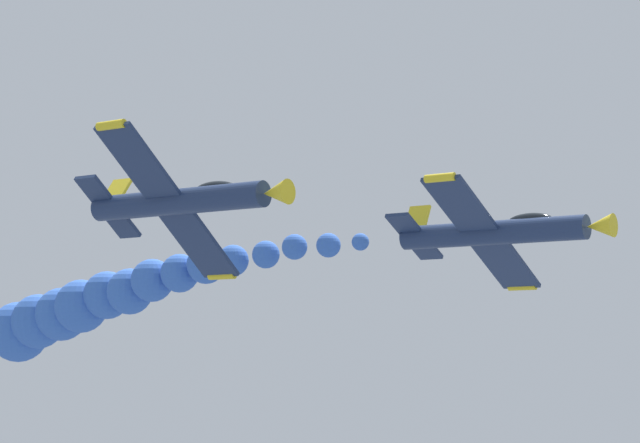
{
  "coord_description": "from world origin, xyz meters",
  "views": [
    {
      "loc": [
        45.53,
        30.39,
        65.6
      ],
      "look_at": [
        0.0,
        0.0,
        71.73
      ],
      "focal_mm": 70.23,
      "sensor_mm": 36.0,
      "label": 1
    }
  ],
  "objects": [
    {
      "name": "airplane_right_inner",
      "position": [
        5.37,
        -3.45,
        72.32
      ],
      "size": [
        7.77,
        10.35,
        6.15
      ],
      "rotation": [
        0.0,
        -0.66,
        0.0
      ],
      "color": "navy"
    },
    {
      "name": "smoke_trail_left_inner",
      "position": [
        -6.38,
        -20.4,
        68.7
      ],
      "size": [
        4.3,
        27.44,
        6.35
      ],
      "color": "blue"
    },
    {
      "name": "airplane_left_inner",
      "position": [
        -5.31,
        5.95,
        71.38
      ],
      "size": [
        8.65,
        10.35,
        4.73
      ],
      "rotation": [
        0.0,
        -0.48,
        0.0
      ],
      "color": "navy"
    }
  ]
}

